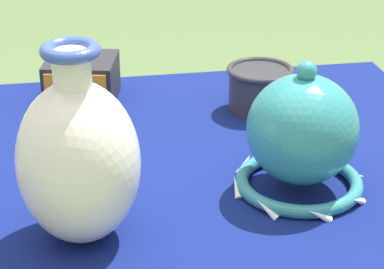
{
  "coord_description": "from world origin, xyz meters",
  "views": [
    {
      "loc": [
        -0.09,
        -1.18,
        1.3
      ],
      "look_at": [
        0.08,
        -0.15,
        0.79
      ],
      "focal_mm": 70.0,
      "sensor_mm": 36.0,
      "label": 1
    }
  ],
  "objects": [
    {
      "name": "mosaic_tile_box",
      "position": [
        -0.08,
        0.28,
        0.73
      ],
      "size": [
        0.17,
        0.16,
        0.09
      ],
      "rotation": [
        0.0,
        0.0,
        -0.22
      ],
      "color": "#232328",
      "rests_on": "display_table"
    },
    {
      "name": "cup_wide_charcoal",
      "position": [
        0.27,
        0.17,
        0.73
      ],
      "size": [
        0.14,
        0.14,
        0.09
      ],
      "color": "#2D2D33",
      "rests_on": "display_table"
    },
    {
      "name": "vase_dome_bell",
      "position": [
        0.26,
        -0.16,
        0.78
      ],
      "size": [
        0.22,
        0.22,
        0.23
      ],
      "color": "teal",
      "rests_on": "display_table"
    },
    {
      "name": "display_table",
      "position": [
        0.0,
        -0.01,
        0.62
      ],
      "size": [
        1.22,
        0.79,
        0.68
      ],
      "color": "#38383D",
      "rests_on": "ground_plane"
    },
    {
      "name": "vase_tall_bulbous",
      "position": [
        -0.09,
        -0.24,
        0.81
      ],
      "size": [
        0.18,
        0.18,
        0.3
      ],
      "color": "white",
      "rests_on": "display_table"
    }
  ]
}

